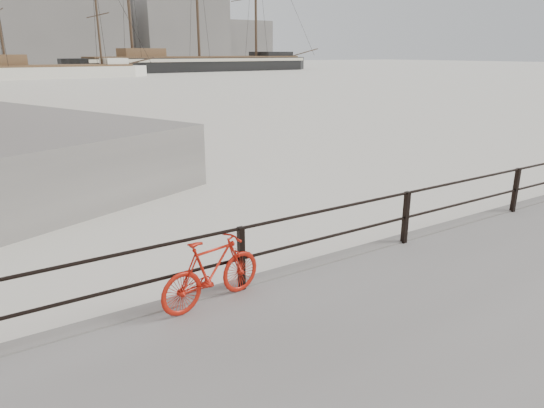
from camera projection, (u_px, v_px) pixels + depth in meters
ground at (396, 257)px, 9.40m from camera, size 400.00×400.00×0.00m
guardrail at (406, 218)px, 9.02m from camera, size 28.00×0.10×1.00m
bicycle at (212, 271)px, 6.82m from camera, size 1.67×0.54×1.00m
barque_black at (200, 71)px, 101.30m from camera, size 63.42×23.76×35.15m
schooner_mid at (58, 78)px, 74.69m from camera, size 30.48×13.40×21.62m
industrial_west at (63, 32)px, 129.60m from camera, size 32.00×18.00×18.00m
industrial_mid at (178, 25)px, 150.68m from camera, size 26.00×20.00×24.00m
industrial_east at (236, 43)px, 168.00m from camera, size 20.00×16.00×14.00m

